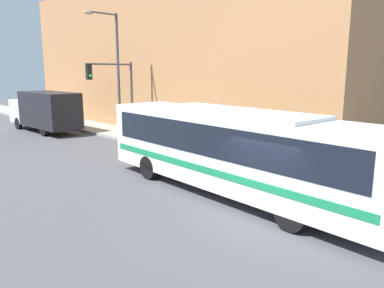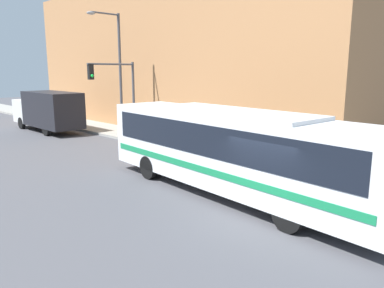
{
  "view_description": "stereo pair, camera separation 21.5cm",
  "coord_description": "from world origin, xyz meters",
  "px_view_note": "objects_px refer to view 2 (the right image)",
  "views": [
    {
      "loc": [
        -9.31,
        -5.94,
        4.52
      ],
      "look_at": [
        2.11,
        5.24,
        1.35
      ],
      "focal_mm": 35.0,
      "sensor_mm": 36.0,
      "label": 1
    },
    {
      "loc": [
        -9.15,
        -6.1,
        4.52
      ],
      "look_at": [
        2.11,
        5.24,
        1.35
      ],
      "focal_mm": 35.0,
      "sensor_mm": 36.0,
      "label": 2
    }
  ],
  "objects_px": {
    "city_bus": "(231,147)",
    "delivery_truck": "(48,110)",
    "fire_hydrant": "(279,160)",
    "pedestrian_near_corner": "(125,120)",
    "street_lamp": "(117,65)",
    "parking_meter": "(161,129)",
    "traffic_light_pole": "(118,86)"
  },
  "relations": [
    {
      "from": "city_bus",
      "to": "delivery_truck",
      "type": "distance_m",
      "value": 18.99
    },
    {
      "from": "delivery_truck",
      "to": "fire_hydrant",
      "type": "distance_m",
      "value": 18.62
    },
    {
      "from": "pedestrian_near_corner",
      "to": "delivery_truck",
      "type": "bearing_deg",
      "value": 120.88
    },
    {
      "from": "street_lamp",
      "to": "parking_meter",
      "type": "bearing_deg",
      "value": -89.68
    },
    {
      "from": "traffic_light_pole",
      "to": "parking_meter",
      "type": "relative_size",
      "value": 3.64
    },
    {
      "from": "street_lamp",
      "to": "fire_hydrant",
      "type": "bearing_deg",
      "value": -89.89
    },
    {
      "from": "fire_hydrant",
      "to": "city_bus",
      "type": "bearing_deg",
      "value": -173.35
    },
    {
      "from": "delivery_truck",
      "to": "traffic_light_pole",
      "type": "bearing_deg",
      "value": -80.16
    },
    {
      "from": "city_bus",
      "to": "fire_hydrant",
      "type": "bearing_deg",
      "value": 10.96
    },
    {
      "from": "traffic_light_pole",
      "to": "parking_meter",
      "type": "bearing_deg",
      "value": -70.01
    },
    {
      "from": "city_bus",
      "to": "parking_meter",
      "type": "relative_size",
      "value": 9.09
    },
    {
      "from": "city_bus",
      "to": "traffic_light_pole",
      "type": "height_order",
      "value": "traffic_light_pole"
    },
    {
      "from": "city_bus",
      "to": "fire_hydrant",
      "type": "height_order",
      "value": "city_bus"
    },
    {
      "from": "traffic_light_pole",
      "to": "parking_meter",
      "type": "distance_m",
      "value": 3.88
    },
    {
      "from": "parking_meter",
      "to": "traffic_light_pole",
      "type": "bearing_deg",
      "value": 109.99
    },
    {
      "from": "city_bus",
      "to": "pedestrian_near_corner",
      "type": "height_order",
      "value": "city_bus"
    },
    {
      "from": "parking_meter",
      "to": "street_lamp",
      "type": "height_order",
      "value": "street_lamp"
    },
    {
      "from": "traffic_light_pole",
      "to": "parking_meter",
      "type": "xyz_separation_m",
      "value": [
        1.03,
        -2.82,
        -2.45
      ]
    },
    {
      "from": "traffic_light_pole",
      "to": "street_lamp",
      "type": "height_order",
      "value": "street_lamp"
    },
    {
      "from": "delivery_truck",
      "to": "parking_meter",
      "type": "xyz_separation_m",
      "value": [
        2.31,
        -10.23,
        -0.55
      ]
    },
    {
      "from": "delivery_truck",
      "to": "parking_meter",
      "type": "bearing_deg",
      "value": -77.27
    },
    {
      "from": "street_lamp",
      "to": "pedestrian_near_corner",
      "type": "xyz_separation_m",
      "value": [
        0.89,
        0.55,
        -3.8
      ]
    },
    {
      "from": "fire_hydrant",
      "to": "traffic_light_pole",
      "type": "relative_size",
      "value": 0.16
    },
    {
      "from": "delivery_truck",
      "to": "traffic_light_pole",
      "type": "relative_size",
      "value": 1.57
    },
    {
      "from": "city_bus",
      "to": "traffic_light_pole",
      "type": "distance_m",
      "value": 11.99
    },
    {
      "from": "delivery_truck",
      "to": "pedestrian_near_corner",
      "type": "xyz_separation_m",
      "value": [
        3.18,
        -5.32,
        -0.6
      ]
    },
    {
      "from": "fire_hydrant",
      "to": "pedestrian_near_corner",
      "type": "relative_size",
      "value": 0.47
    },
    {
      "from": "parking_meter",
      "to": "street_lamp",
      "type": "bearing_deg",
      "value": 90.32
    },
    {
      "from": "delivery_truck",
      "to": "street_lamp",
      "type": "height_order",
      "value": "street_lamp"
    },
    {
      "from": "fire_hydrant",
      "to": "street_lamp",
      "type": "xyz_separation_m",
      "value": [
        -0.02,
        12.58,
        4.25
      ]
    },
    {
      "from": "city_bus",
      "to": "parking_meter",
      "type": "height_order",
      "value": "city_bus"
    },
    {
      "from": "fire_hydrant",
      "to": "pedestrian_near_corner",
      "type": "bearing_deg",
      "value": 86.21
    }
  ]
}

